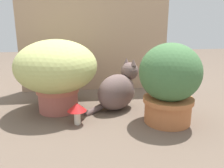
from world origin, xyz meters
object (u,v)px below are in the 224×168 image
object	(u,v)px
grass_planter	(56,70)
mushroom_ornament_red	(77,109)
cat	(118,90)
leafy_planter	(170,81)

from	to	relation	value
grass_planter	mushroom_ornament_red	size ratio (longest dim) A/B	4.03
grass_planter	mushroom_ornament_red	distance (m)	0.30
cat	mushroom_ornament_red	bearing A→B (deg)	-142.29
cat	mushroom_ornament_red	xyz separation A→B (m)	(-0.25, -0.19, -0.03)
leafy_planter	cat	size ratio (longest dim) A/B	1.13
cat	mushroom_ornament_red	size ratio (longest dim) A/B	3.16
grass_planter	mushroom_ornament_red	bearing A→B (deg)	-61.76
grass_planter	cat	bearing A→B (deg)	-3.57
leafy_planter	mushroom_ornament_red	bearing A→B (deg)	176.20
grass_planter	mushroom_ornament_red	xyz separation A→B (m)	(0.12, -0.22, -0.16)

